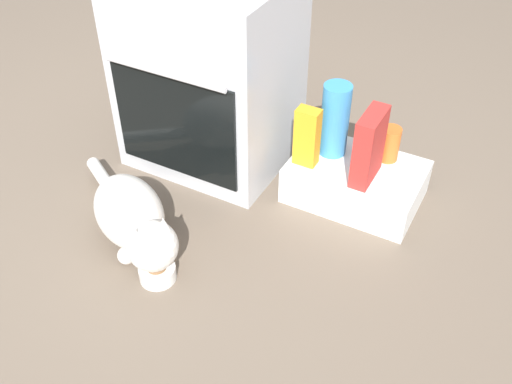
{
  "coord_description": "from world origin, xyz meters",
  "views": [
    {
      "loc": [
        1.18,
        -1.39,
        1.56
      ],
      "look_at": [
        0.45,
        -0.02,
        0.25
      ],
      "focal_mm": 41.44,
      "sensor_mm": 36.0,
      "label": 1
    }
  ],
  "objects_px": {
    "food_bowl": "(157,272)",
    "cereal_box": "(369,147)",
    "water_bottle": "(335,120)",
    "pantry_cabinet": "(355,182)",
    "juice_carton": "(307,137)",
    "cat": "(133,218)",
    "sauce_jar": "(389,144)",
    "oven": "(210,73)"
  },
  "relations": [
    {
      "from": "oven",
      "to": "cereal_box",
      "type": "height_order",
      "value": "oven"
    },
    {
      "from": "pantry_cabinet",
      "to": "cat",
      "type": "bearing_deg",
      "value": -133.28
    },
    {
      "from": "sauce_jar",
      "to": "cereal_box",
      "type": "bearing_deg",
      "value": -103.34
    },
    {
      "from": "juice_carton",
      "to": "sauce_jar",
      "type": "height_order",
      "value": "juice_carton"
    },
    {
      "from": "cereal_box",
      "to": "water_bottle",
      "type": "relative_size",
      "value": 0.93
    },
    {
      "from": "sauce_jar",
      "to": "oven",
      "type": "bearing_deg",
      "value": -170.73
    },
    {
      "from": "food_bowl",
      "to": "sauce_jar",
      "type": "xyz_separation_m",
      "value": [
        0.53,
        0.84,
        0.19
      ]
    },
    {
      "from": "pantry_cabinet",
      "to": "water_bottle",
      "type": "distance_m",
      "value": 0.26
    },
    {
      "from": "food_bowl",
      "to": "cat",
      "type": "height_order",
      "value": "cat"
    },
    {
      "from": "water_bottle",
      "to": "oven",
      "type": "bearing_deg",
      "value": -173.57
    },
    {
      "from": "pantry_cabinet",
      "to": "cereal_box",
      "type": "distance_m",
      "value": 0.23
    },
    {
      "from": "water_bottle",
      "to": "pantry_cabinet",
      "type": "bearing_deg",
      "value": -18.58
    },
    {
      "from": "juice_carton",
      "to": "sauce_jar",
      "type": "bearing_deg",
      "value": 32.8
    },
    {
      "from": "oven",
      "to": "food_bowl",
      "type": "distance_m",
      "value": 0.83
    },
    {
      "from": "oven",
      "to": "water_bottle",
      "type": "relative_size",
      "value": 2.66
    },
    {
      "from": "cat",
      "to": "cereal_box",
      "type": "xyz_separation_m",
      "value": [
        0.65,
        0.59,
        0.16
      ]
    },
    {
      "from": "pantry_cabinet",
      "to": "cereal_box",
      "type": "height_order",
      "value": "cereal_box"
    },
    {
      "from": "cat",
      "to": "sauce_jar",
      "type": "xyz_separation_m",
      "value": [
        0.69,
        0.74,
        0.09
      ]
    },
    {
      "from": "pantry_cabinet",
      "to": "food_bowl",
      "type": "xyz_separation_m",
      "value": [
        -0.44,
        -0.74,
        -0.05
      ]
    },
    {
      "from": "pantry_cabinet",
      "to": "juice_carton",
      "type": "relative_size",
      "value": 2.12
    },
    {
      "from": "food_bowl",
      "to": "juice_carton",
      "type": "distance_m",
      "value": 0.75
    },
    {
      "from": "cat",
      "to": "sauce_jar",
      "type": "bearing_deg",
      "value": 78.49
    },
    {
      "from": "oven",
      "to": "pantry_cabinet",
      "type": "distance_m",
      "value": 0.73
    },
    {
      "from": "juice_carton",
      "to": "sauce_jar",
      "type": "distance_m",
      "value": 0.33
    },
    {
      "from": "food_bowl",
      "to": "cat",
      "type": "distance_m",
      "value": 0.21
    },
    {
      "from": "cereal_box",
      "to": "sauce_jar",
      "type": "height_order",
      "value": "cereal_box"
    },
    {
      "from": "oven",
      "to": "water_bottle",
      "type": "bearing_deg",
      "value": 6.43
    },
    {
      "from": "water_bottle",
      "to": "sauce_jar",
      "type": "height_order",
      "value": "water_bottle"
    },
    {
      "from": "water_bottle",
      "to": "food_bowl",
      "type": "bearing_deg",
      "value": -112.04
    },
    {
      "from": "food_bowl",
      "to": "sauce_jar",
      "type": "relative_size",
      "value": 0.92
    },
    {
      "from": "pantry_cabinet",
      "to": "water_bottle",
      "type": "relative_size",
      "value": 1.7
    },
    {
      "from": "oven",
      "to": "food_bowl",
      "type": "relative_size",
      "value": 6.2
    },
    {
      "from": "water_bottle",
      "to": "cat",
      "type": "bearing_deg",
      "value": -124.9
    },
    {
      "from": "pantry_cabinet",
      "to": "water_bottle",
      "type": "xyz_separation_m",
      "value": [
        -0.13,
        0.04,
        0.23
      ]
    },
    {
      "from": "food_bowl",
      "to": "cereal_box",
      "type": "bearing_deg",
      "value": 54.52
    },
    {
      "from": "cat",
      "to": "juice_carton",
      "type": "bearing_deg",
      "value": 85.17
    },
    {
      "from": "juice_carton",
      "to": "sauce_jar",
      "type": "relative_size",
      "value": 1.71
    },
    {
      "from": "food_bowl",
      "to": "cat",
      "type": "relative_size",
      "value": 0.19
    },
    {
      "from": "pantry_cabinet",
      "to": "oven",
      "type": "bearing_deg",
      "value": -178.52
    },
    {
      "from": "water_bottle",
      "to": "sauce_jar",
      "type": "bearing_deg",
      "value": 16.16
    },
    {
      "from": "water_bottle",
      "to": "sauce_jar",
      "type": "relative_size",
      "value": 2.14
    },
    {
      "from": "cereal_box",
      "to": "sauce_jar",
      "type": "relative_size",
      "value": 2.0
    }
  ]
}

